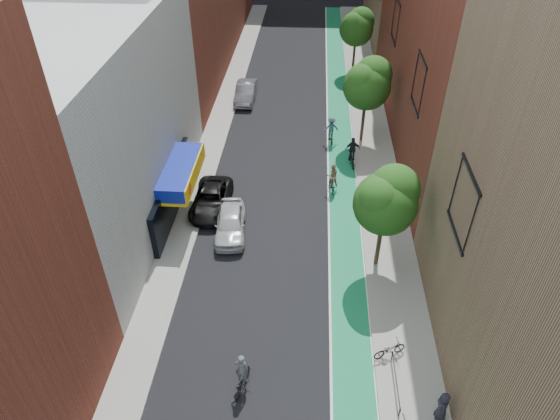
% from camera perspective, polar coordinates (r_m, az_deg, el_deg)
% --- Properties ---
extents(bike_lane, '(2.00, 68.00, 0.01)m').
position_cam_1_polar(bike_lane, '(41.83, 6.83, 9.28)').
color(bike_lane, '#157A55').
rests_on(bike_lane, ground).
extents(sidewalk_left, '(2.00, 68.00, 0.15)m').
position_cam_1_polar(sidewalk_left, '(42.41, -6.96, 9.79)').
color(sidewalk_left, gray).
rests_on(sidewalk_left, ground).
extents(sidewalk_right, '(3.00, 68.00, 0.15)m').
position_cam_1_polar(sidewalk_right, '(42.01, 10.28, 9.17)').
color(sidewalk_right, gray).
rests_on(sidewalk_right, ground).
extents(building_left_white, '(8.00, 20.00, 12.00)m').
position_cam_1_polar(building_left_white, '(31.02, -20.77, 8.81)').
color(building_left_white, silver).
rests_on(building_left_white, ground).
extents(tree_near, '(3.40, 3.36, 6.42)m').
position_cam_1_polar(tree_near, '(26.05, 12.11, 1.22)').
color(tree_near, '#332619').
rests_on(tree_near, ground).
extents(tree_mid, '(3.55, 3.53, 6.74)m').
position_cam_1_polar(tree_mid, '(38.06, 10.01, 14.17)').
color(tree_mid, '#332619').
rests_on(tree_mid, ground).
extents(tree_far, '(3.30, 3.25, 6.21)m').
position_cam_1_polar(tree_far, '(51.28, 8.80, 20.05)').
color(tree_far, '#332619').
rests_on(tree_far, ground).
extents(parked_car_white, '(2.22, 4.57, 1.50)m').
position_cam_1_polar(parked_car_white, '(30.25, -5.71, -1.49)').
color(parked_car_white, silver).
rests_on(parked_car_white, ground).
extents(parked_car_black, '(2.30, 4.92, 1.36)m').
position_cam_1_polar(parked_car_black, '(32.41, -7.88, 1.21)').
color(parked_car_black, black).
rests_on(parked_car_black, ground).
extents(parked_car_silver, '(1.65, 4.71, 1.55)m').
position_cam_1_polar(parked_car_silver, '(46.00, -3.95, 13.29)').
color(parked_car_silver, gray).
rests_on(parked_car_silver, ground).
extents(cyclist_lead, '(0.96, 1.81, 2.10)m').
position_cam_1_polar(cyclist_lead, '(23.03, -4.34, -18.50)').
color(cyclist_lead, black).
rests_on(cyclist_lead, ground).
extents(cyclist_lane_near, '(0.93, 1.62, 2.03)m').
position_cam_1_polar(cyclist_lane_near, '(33.79, 5.98, 3.50)').
color(cyclist_lane_near, black).
rests_on(cyclist_lane_near, ground).
extents(cyclist_lane_mid, '(1.13, 1.95, 2.20)m').
position_cam_1_polar(cyclist_lane_mid, '(36.72, 8.25, 6.25)').
color(cyclist_lane_mid, black).
rests_on(cyclist_lane_mid, ground).
extents(cyclist_lane_far, '(1.25, 1.55, 2.11)m').
position_cam_1_polar(cyclist_lane_far, '(39.33, 5.85, 9.02)').
color(cyclist_lane_far, black).
rests_on(cyclist_lane_far, ground).
extents(parked_bike_far, '(1.71, 1.19, 0.85)m').
position_cam_1_polar(parked_bike_far, '(24.50, 12.42, -15.29)').
color(parked_bike_far, black).
rests_on(parked_bike_far, sidewalk_right).
extents(pedestrian, '(0.57, 0.81, 1.56)m').
position_cam_1_polar(pedestrian, '(22.98, 18.09, -20.53)').
color(pedestrian, '#212129').
rests_on(pedestrian, sidewalk_right).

